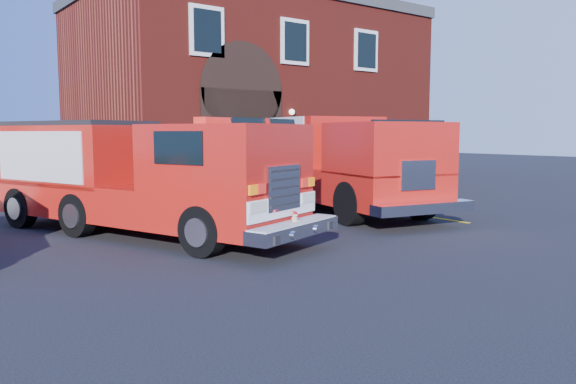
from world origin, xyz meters
TOP-DOWN VIEW (x-y plane):
  - ground at (0.00, 0.00)m, footprint 100.00×100.00m
  - parking_stripe_near at (6.50, 1.00)m, footprint 0.12×3.00m
  - parking_stripe_mid at (6.50, 4.00)m, footprint 0.12×3.00m
  - parking_stripe_far at (6.50, 7.00)m, footprint 0.12×3.00m
  - fire_station at (8.99, 13.98)m, footprint 15.20×10.20m
  - fire_engine at (-1.07, 3.21)m, footprint 5.15×8.99m
  - secondary_truck at (5.43, 3.82)m, footprint 4.33×9.11m

SIDE VIEW (x-z plane):
  - ground at x=0.00m, z-range 0.00..0.00m
  - parking_stripe_near at x=6.50m, z-range 0.00..0.01m
  - parking_stripe_mid at x=6.50m, z-range 0.00..0.01m
  - parking_stripe_far at x=6.50m, z-range 0.00..0.01m
  - fire_engine at x=-1.07m, z-range 0.05..2.72m
  - secondary_truck at x=5.43m, z-range 0.13..2.97m
  - fire_station at x=8.99m, z-range 0.03..8.48m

